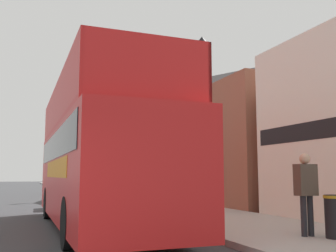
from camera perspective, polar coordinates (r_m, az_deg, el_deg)
The scene contains 10 objects.
ground_plane at distance 24.93m, azimuth -22.87°, elevation -10.00°, with size 144.00×144.00×0.00m, color #3D3D3F.
sidewalk at distance 22.78m, azimuth -5.43°, elevation -10.67°, with size 3.97×108.00×0.14m.
brick_terrace_rear at distance 28.02m, azimuth 2.47°, elevation -1.74°, with size 6.00×25.48×8.23m.
tour_bus at distance 11.53m, azimuth -10.10°, elevation -5.45°, with size 2.59×10.11×4.04m.
parked_car_ahead_of_bus at distance 18.93m, azimuth -11.88°, elevation -9.41°, with size 1.92×4.18×1.46m.
pedestrian_second at distance 9.44m, azimuth 19.37°, elevation -8.19°, with size 0.48×0.26×1.84m.
lamp_post_nearest at distance 10.95m, azimuth 5.04°, elevation 4.58°, with size 0.35×0.35×5.23m.
lamp_post_second at distance 17.71m, azimuth -6.07°, elevation -0.55°, with size 0.35×0.35×4.90m.
lamp_post_third at distance 24.88m, azimuth -10.31°, elevation -2.95°, with size 0.35×0.35×4.49m.
litter_bin at distance 9.37m, azimuth 23.12°, elevation -11.81°, with size 0.48×0.48×0.92m.
Camera 1 is at (0.63, -3.88, 1.49)m, focal length 42.00 mm.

